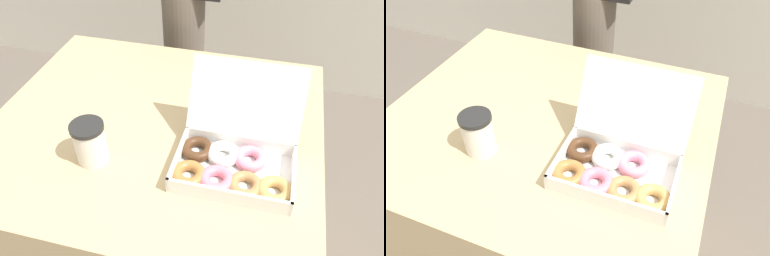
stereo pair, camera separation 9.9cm
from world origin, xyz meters
The scene contains 4 objects.
ground_plane centered at (0.00, 0.00, 0.00)m, with size 14.00×14.00×0.00m, color #665B51.
table centered at (0.00, 0.00, 0.38)m, with size 0.99×0.89×0.76m.
donut_box centered at (0.25, -0.13, 0.79)m, with size 0.33×0.31×0.23m.
coffee_cup centered at (-0.11, -0.19, 0.82)m, with size 0.09×0.09×0.12m.
Camera 2 is at (0.41, -0.78, 1.50)m, focal length 35.00 mm.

